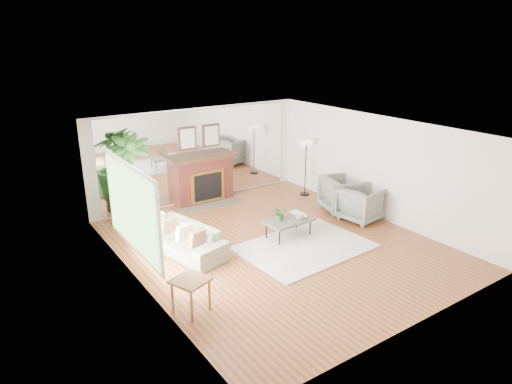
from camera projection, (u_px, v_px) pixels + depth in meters
ground at (277, 245)px, 9.80m from camera, size 7.00×7.00×0.00m
wall_left at (138, 221)px, 7.80m from camera, size 0.02×7.00×2.50m
wall_right at (377, 167)px, 10.98m from camera, size 0.02×7.00×2.50m
wall_back at (199, 155)px, 12.12m from camera, size 6.00×0.02×2.50m
mirror_panel at (199, 155)px, 12.10m from camera, size 5.40×0.04×2.40m
window_panel at (131, 208)px, 8.09m from camera, size 0.04×2.40×1.50m
fireplace at (204, 178)px, 12.13m from camera, size 1.85×0.83×2.05m
area_rug at (305, 247)px, 9.66m from camera, size 2.78×2.06×0.03m
coffee_table at (289, 221)px, 10.03m from camera, size 1.11×0.68×0.43m
sofa at (181, 239)px, 9.36m from camera, size 1.27×2.21×0.61m
armchair_back at (342, 194)px, 11.59m from camera, size 1.22×1.20×0.89m
armchair_front at (361, 204)px, 10.99m from camera, size 1.03×1.01×0.83m
side_table at (190, 285)px, 7.26m from camera, size 0.67×0.67×0.60m
potted_ficus at (130, 177)px, 10.58m from camera, size 1.28×1.28×2.13m
floor_lamp at (306, 149)px, 12.46m from camera, size 0.50×0.28×1.54m
tabletop_plant at (280, 213)px, 9.94m from camera, size 0.33×0.29×0.33m
fruit_bowl at (300, 217)px, 10.08m from camera, size 0.27×0.27×0.06m
book at (293, 214)px, 10.30m from camera, size 0.24×0.31×0.02m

